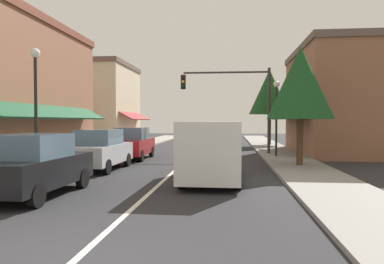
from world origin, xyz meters
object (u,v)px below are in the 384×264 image
Objects in this scene: street_lamp_left_near at (36,91)px; tree_right_near at (300,83)px; parked_car_nearest_left at (35,165)px; parked_car_third_left at (133,143)px; traffic_signal_mast_arm at (237,95)px; tree_right_far at (270,92)px; van_in_lane at (213,149)px; parked_car_second_left at (100,150)px; street_lamp_right_mid at (276,106)px.

street_lamp_left_near is 0.89× the size of tree_right_near.
parked_car_nearest_left is at bearing -61.60° from street_lamp_left_near.
traffic_signal_mast_arm is at bearing 28.57° from parked_car_third_left.
tree_right_far reaches higher than tree_right_near.
tree_right_far is at bearing 79.05° from van_in_lane.
tree_right_far is (8.87, 22.35, 3.75)m from parked_car_nearest_left.
tree_right_far is (0.21, 15.00, 0.77)m from tree_right_near.
tree_right_near is 15.02m from tree_right_far.
parked_car_second_left is at bearing -118.30° from tree_right_far.
street_lamp_left_near is at bearing -128.12° from parked_car_second_left.
van_in_lane is 1.18× the size of street_lamp_right_mid.
parked_car_third_left is 15.42m from tree_right_far.
parked_car_third_left is 0.84× the size of street_lamp_left_near.
parked_car_second_left is at bearing 50.59° from street_lamp_left_near.
van_in_lane is at bearing -111.19° from street_lamp_right_mid.
street_lamp_right_mid is (10.02, 8.15, -0.27)m from street_lamp_left_near.
tree_right_near is at bearing -83.00° from street_lamp_right_mid.
parked_car_second_left is (-0.14, 5.61, 0.00)m from parked_car_nearest_left.
traffic_signal_mast_arm is at bearing 52.14° from street_lamp_left_near.
van_in_lane is at bearing -2.36° from street_lamp_left_near.
tree_right_near reaches higher than street_lamp_left_near.
tree_right_far is at bearing 53.41° from parked_car_third_left.
street_lamp_left_near reaches higher than parked_car_second_left.
parked_car_nearest_left is 11.75m from tree_right_near.
street_lamp_left_near is (-6.76, 0.28, 2.14)m from van_in_lane.
van_in_lane reaches higher than parked_car_second_left.
street_lamp_right_mid reaches higher than van_in_lane.
street_lamp_right_mid is at bearing 56.24° from parked_car_nearest_left.
van_in_lane is 0.79× the size of tree_right_far.
parked_car_second_left is 0.79× the size of van_in_lane.
parked_car_third_left is at bearing 161.25° from tree_right_near.
parked_car_nearest_left is at bearing -113.64° from traffic_signal_mast_arm.
tree_right_far is (0.73, 10.71, 1.62)m from street_lamp_right_mid.
parked_car_second_left is at bearing 92.66° from parked_car_nearest_left.
parked_car_nearest_left is 14.36m from street_lamp_right_mid.
traffic_signal_mast_arm reaches higher than parked_car_third_left.
street_lamp_left_near reaches higher than parked_car_third_left.
street_lamp_left_near is at bearing -119.70° from tree_right_far.
van_in_lane is 6.24m from tree_right_near.
street_lamp_right_mid is (8.14, 11.63, 2.14)m from parked_car_nearest_left.
traffic_signal_mast_arm is (1.05, 10.31, 2.63)m from van_in_lane.
street_lamp_left_near is at bearing 178.50° from van_in_lane.
tree_right_far is (4.00, 19.14, 3.48)m from van_in_lane.
parked_car_nearest_left is 1.00× the size of parked_car_second_left.
tree_right_near reaches higher than street_lamp_right_mid.
tree_right_near reaches higher than parked_car_nearest_left.
parked_car_third_left is 8.47m from street_lamp_right_mid.
tree_right_far is at bearing 60.30° from street_lamp_left_near.
traffic_signal_mast_arm reaches higher than street_lamp_left_near.
tree_right_near reaches higher than parked_car_second_left.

